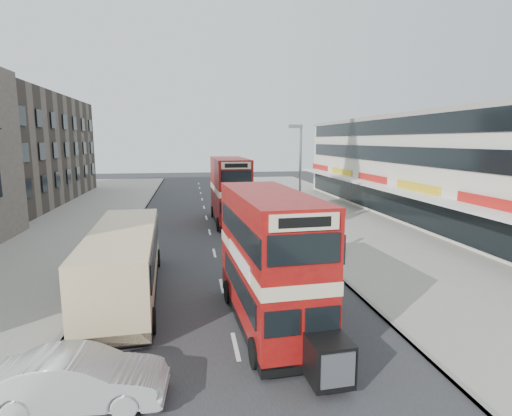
{
  "coord_description": "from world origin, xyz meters",
  "views": [
    {
      "loc": [
        -1.41,
        -11.08,
        7.02
      ],
      "look_at": [
        1.21,
        5.07,
        4.31
      ],
      "focal_mm": 28.77,
      "sensor_mm": 36.0,
      "label": 1
    }
  ],
  "objects_px": {
    "pedestrian_near": "(336,235)",
    "pedestrian_far": "(283,198)",
    "bus_second": "(230,190)",
    "car_left_front": "(80,379)",
    "street_lamp": "(299,171)",
    "car_right_a": "(276,230)",
    "coach": "(124,259)",
    "car_right_c": "(246,200)",
    "car_right_b": "(264,215)",
    "bus_main": "(269,259)",
    "cyclist": "(259,219)"
  },
  "relations": [
    {
      "from": "pedestrian_near",
      "to": "pedestrian_far",
      "type": "height_order",
      "value": "pedestrian_near"
    },
    {
      "from": "bus_second",
      "to": "pedestrian_near",
      "type": "distance_m",
      "value": 11.97
    },
    {
      "from": "car_left_front",
      "to": "pedestrian_near",
      "type": "distance_m",
      "value": 18.21
    },
    {
      "from": "street_lamp",
      "to": "car_right_a",
      "type": "height_order",
      "value": "street_lamp"
    },
    {
      "from": "coach",
      "to": "car_right_a",
      "type": "bearing_deg",
      "value": 44.23
    },
    {
      "from": "car_right_a",
      "to": "car_right_c",
      "type": "bearing_deg",
      "value": -179.42
    },
    {
      "from": "car_right_a",
      "to": "car_right_b",
      "type": "relative_size",
      "value": 1.01
    },
    {
      "from": "coach",
      "to": "bus_main",
      "type": "bearing_deg",
      "value": -36.93
    },
    {
      "from": "pedestrian_near",
      "to": "pedestrian_far",
      "type": "bearing_deg",
      "value": -100.62
    },
    {
      "from": "coach",
      "to": "car_left_front",
      "type": "bearing_deg",
      "value": -92.76
    },
    {
      "from": "bus_main",
      "to": "car_right_b",
      "type": "bearing_deg",
      "value": -103.4
    },
    {
      "from": "bus_main",
      "to": "pedestrian_far",
      "type": "relative_size",
      "value": 5.9
    },
    {
      "from": "bus_main",
      "to": "car_right_a",
      "type": "relative_size",
      "value": 2.19
    },
    {
      "from": "bus_second",
      "to": "car_left_front",
      "type": "distance_m",
      "value": 24.88
    },
    {
      "from": "pedestrian_far",
      "to": "bus_main",
      "type": "bearing_deg",
      "value": -128.61
    },
    {
      "from": "street_lamp",
      "to": "car_right_a",
      "type": "xyz_separation_m",
      "value": [
        -1.88,
        -0.74,
        -4.18
      ]
    },
    {
      "from": "pedestrian_near",
      "to": "pedestrian_far",
      "type": "distance_m",
      "value": 17.87
    },
    {
      "from": "coach",
      "to": "car_right_a",
      "type": "height_order",
      "value": "coach"
    },
    {
      "from": "bus_main",
      "to": "bus_second",
      "type": "xyz_separation_m",
      "value": [
        0.49,
        19.97,
        0.2
      ]
    },
    {
      "from": "car_right_c",
      "to": "coach",
      "type": "bearing_deg",
      "value": -17.1
    },
    {
      "from": "bus_main",
      "to": "pedestrian_near",
      "type": "bearing_deg",
      "value": -126.45
    },
    {
      "from": "bus_main",
      "to": "car_left_front",
      "type": "distance_m",
      "value": 7.36
    },
    {
      "from": "car_left_front",
      "to": "pedestrian_far",
      "type": "height_order",
      "value": "pedestrian_far"
    },
    {
      "from": "coach",
      "to": "pedestrian_near",
      "type": "relative_size",
      "value": 5.81
    },
    {
      "from": "street_lamp",
      "to": "coach",
      "type": "bearing_deg",
      "value": -136.27
    },
    {
      "from": "bus_main",
      "to": "car_right_c",
      "type": "distance_m",
      "value": 28.86
    },
    {
      "from": "car_right_b",
      "to": "pedestrian_near",
      "type": "height_order",
      "value": "pedestrian_near"
    },
    {
      "from": "street_lamp",
      "to": "bus_main",
      "type": "distance_m",
      "value": 15.5
    },
    {
      "from": "cyclist",
      "to": "car_left_front",
      "type": "bearing_deg",
      "value": -112.47
    },
    {
      "from": "cyclist",
      "to": "pedestrian_near",
      "type": "bearing_deg",
      "value": -67.75
    },
    {
      "from": "bus_main",
      "to": "pedestrian_far",
      "type": "distance_m",
      "value": 28.36
    },
    {
      "from": "car_right_a",
      "to": "pedestrian_far",
      "type": "distance_m",
      "value": 14.21
    },
    {
      "from": "bus_second",
      "to": "car_right_c",
      "type": "bearing_deg",
      "value": -107.68
    },
    {
      "from": "street_lamp",
      "to": "bus_main",
      "type": "height_order",
      "value": "street_lamp"
    },
    {
      "from": "car_right_a",
      "to": "pedestrian_far",
      "type": "bearing_deg",
      "value": 165.01
    },
    {
      "from": "car_right_b",
      "to": "pedestrian_far",
      "type": "relative_size",
      "value": 2.67
    },
    {
      "from": "bus_main",
      "to": "car_right_a",
      "type": "xyz_separation_m",
      "value": [
        3.17,
        13.74,
        -2.01
      ]
    },
    {
      "from": "car_right_c",
      "to": "pedestrian_far",
      "type": "distance_m",
      "value": 4.01
    },
    {
      "from": "car_left_front",
      "to": "pedestrian_far",
      "type": "relative_size",
      "value": 2.95
    },
    {
      "from": "car_right_b",
      "to": "car_right_c",
      "type": "height_order",
      "value": "car_right_c"
    },
    {
      "from": "car_right_c",
      "to": "car_right_b",
      "type": "bearing_deg",
      "value": 5.56
    },
    {
      "from": "street_lamp",
      "to": "bus_main",
      "type": "xyz_separation_m",
      "value": [
        -5.05,
        -14.49,
        -2.17
      ]
    },
    {
      "from": "coach",
      "to": "car_right_c",
      "type": "height_order",
      "value": "coach"
    },
    {
      "from": "bus_second",
      "to": "car_right_a",
      "type": "xyz_separation_m",
      "value": [
        2.68,
        -6.23,
        -2.21
      ]
    },
    {
      "from": "bus_main",
      "to": "pedestrian_near",
      "type": "height_order",
      "value": "bus_main"
    },
    {
      "from": "coach",
      "to": "cyclist",
      "type": "height_order",
      "value": "coach"
    },
    {
      "from": "car_left_front",
      "to": "car_right_a",
      "type": "xyz_separation_m",
      "value": [
        9.08,
        17.72,
        -0.15
      ]
    },
    {
      "from": "pedestrian_far",
      "to": "pedestrian_near",
      "type": "bearing_deg",
      "value": -116.66
    },
    {
      "from": "car_right_b",
      "to": "bus_second",
      "type": "bearing_deg",
      "value": -98.27
    },
    {
      "from": "street_lamp",
      "to": "car_left_front",
      "type": "height_order",
      "value": "street_lamp"
    }
  ]
}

